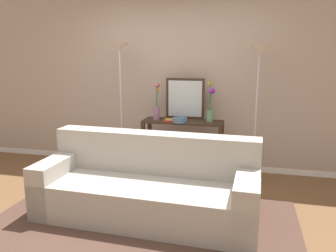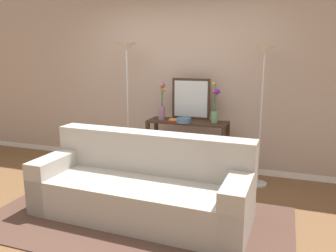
# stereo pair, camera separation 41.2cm
# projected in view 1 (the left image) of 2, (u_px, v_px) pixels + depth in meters

# --- Properties ---
(ground_plane) EXTENTS (16.00, 16.00, 0.02)m
(ground_plane) POSITION_uv_depth(u_px,v_px,m) (127.00, 219.00, 3.66)
(ground_plane) COLOR brown
(back_wall) EXTENTS (12.00, 0.15, 2.85)m
(back_wall) POSITION_uv_depth(u_px,v_px,m) (168.00, 76.00, 5.16)
(back_wall) COLOR white
(back_wall) RESTS_ON ground
(area_rug) EXTENTS (3.21, 1.72, 0.01)m
(area_rug) POSITION_uv_depth(u_px,v_px,m) (144.00, 221.00, 3.57)
(area_rug) COLOR #51382D
(area_rug) RESTS_ON ground
(couch) EXTENTS (2.38, 0.96, 0.88)m
(couch) POSITION_uv_depth(u_px,v_px,m) (148.00, 188.00, 3.66)
(couch) COLOR #ADA89E
(couch) RESTS_ON ground
(console_table) EXTENTS (1.15, 0.38, 0.81)m
(console_table) POSITION_uv_depth(u_px,v_px,m) (183.00, 138.00, 4.85)
(console_table) COLOR #382619
(console_table) RESTS_ON ground
(floor_lamp_left) EXTENTS (0.28, 0.28, 1.91)m
(floor_lamp_left) POSITION_uv_depth(u_px,v_px,m) (120.00, 72.00, 4.84)
(floor_lamp_left) COLOR silver
(floor_lamp_left) RESTS_ON ground
(floor_lamp_right) EXTENTS (0.28, 0.28, 1.85)m
(floor_lamp_right) POSITION_uv_depth(u_px,v_px,m) (258.00, 77.00, 4.41)
(floor_lamp_right) COLOR silver
(floor_lamp_right) RESTS_ON ground
(wall_mirror) EXTENTS (0.56, 0.02, 0.59)m
(wall_mirror) POSITION_uv_depth(u_px,v_px,m) (185.00, 99.00, 4.89)
(wall_mirror) COLOR #382619
(wall_mirror) RESTS_ON console_table
(vase_tall_flowers) EXTENTS (0.10, 0.13, 0.53)m
(vase_tall_flowers) POSITION_uv_depth(u_px,v_px,m) (157.00, 105.00, 4.82)
(vase_tall_flowers) COLOR gray
(vase_tall_flowers) RESTS_ON console_table
(vase_short_flowers) EXTENTS (0.11, 0.12, 0.56)m
(vase_short_flowers) POSITION_uv_depth(u_px,v_px,m) (210.00, 107.00, 4.68)
(vase_short_flowers) COLOR #669E6B
(vase_short_flowers) RESTS_ON console_table
(fruit_bowl) EXTENTS (0.21, 0.21, 0.07)m
(fruit_bowl) POSITION_uv_depth(u_px,v_px,m) (180.00, 120.00, 4.68)
(fruit_bowl) COLOR #4C7093
(fruit_bowl) RESTS_ON console_table
(book_stack) EXTENTS (0.20, 0.13, 0.04)m
(book_stack) POSITION_uv_depth(u_px,v_px,m) (172.00, 120.00, 4.71)
(book_stack) COLOR maroon
(book_stack) RESTS_ON console_table
(book_row_under_console) EXTENTS (0.28, 0.16, 0.13)m
(book_row_under_console) POSITION_uv_depth(u_px,v_px,m) (161.00, 169.00, 5.04)
(book_row_under_console) COLOR #B77F33
(book_row_under_console) RESTS_ON ground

